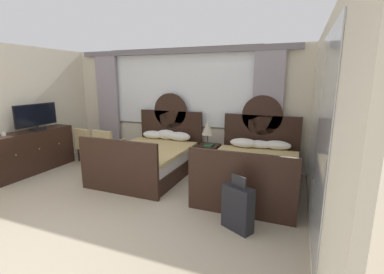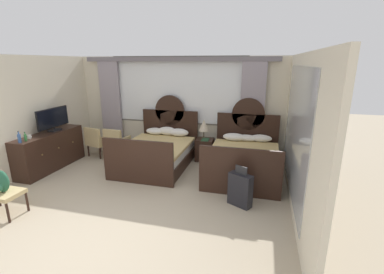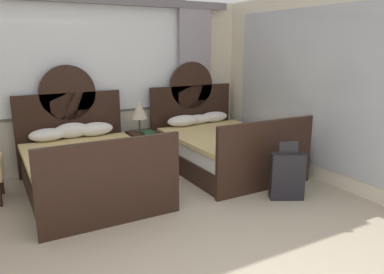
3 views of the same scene
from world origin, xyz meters
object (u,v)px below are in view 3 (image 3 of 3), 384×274
bed_near_mirror (221,147)px  book_on_nightstand (147,132)px  bed_near_window (88,167)px  suitcase_on_floor (287,176)px  nightstand_between_beds (143,149)px  table_lamp_on_nightstand (139,110)px

bed_near_mirror → book_on_nightstand: bearing=150.3°
bed_near_window → suitcase_on_floor: size_ratio=2.82×
nightstand_between_beds → table_lamp_on_nightstand: size_ratio=1.12×
bed_near_mirror → nightstand_between_beds: 1.27m
book_on_nightstand → bed_near_window: bearing=-152.0°
bed_near_mirror → book_on_nightstand: (-1.04, 0.59, 0.25)m
book_on_nightstand → suitcase_on_floor: suitcase_on_floor is taller
book_on_nightstand → table_lamp_on_nightstand: bearing=118.4°
bed_near_mirror → table_lamp_on_nightstand: bearing=147.0°
nightstand_between_beds → suitcase_on_floor: bearing=-62.4°
bed_near_mirror → table_lamp_on_nightstand: bed_near_mirror is taller
bed_near_window → book_on_nightstand: size_ratio=8.31×
nightstand_between_beds → suitcase_on_floor: 2.43m
bed_near_mirror → table_lamp_on_nightstand: (-1.11, 0.72, 0.59)m
bed_near_window → nightstand_between_beds: size_ratio=3.71×
nightstand_between_beds → book_on_nightstand: size_ratio=2.24×
bed_near_window → nightstand_between_beds: bed_near_window is taller
book_on_nightstand → nightstand_between_beds: bearing=109.7°
bed_near_window → nightstand_between_beds: 1.27m
bed_near_mirror → book_on_nightstand: 1.22m
bed_near_window → table_lamp_on_nightstand: size_ratio=4.16×
bed_near_window → bed_near_mirror: (2.15, -0.01, -0.00)m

